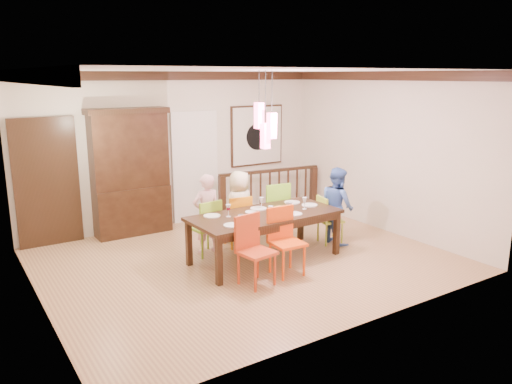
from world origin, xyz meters
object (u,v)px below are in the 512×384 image
china_hutch (130,172)px  person_far_left (207,214)px  dining_table (265,218)px  person_far_mid (240,207)px  person_end_right (337,206)px  chair_end_right (330,216)px  balustrade (270,191)px  chair_far_left (205,223)px

china_hutch → person_far_left: 1.84m
dining_table → person_far_mid: (0.08, 0.89, -0.04)m
person_far_mid → person_end_right: bearing=139.0°
china_hutch → person_far_left: (0.67, -1.64, -0.49)m
chair_end_right → china_hutch: china_hutch is taller
person_end_right → balustrade: bearing=10.1°
chair_end_right → person_far_left: (-2.00, 0.73, 0.18)m
chair_end_right → balustrade: (0.13, 2.02, 0.03)m
chair_far_left → china_hutch: size_ratio=0.40×
dining_table → chair_far_left: (-0.67, 0.73, -0.15)m
person_far_left → person_far_mid: person_far_left is taller
dining_table → chair_far_left: 1.01m
person_far_left → person_end_right: 2.24m
chair_far_left → person_end_right: person_end_right is taller
china_hutch → person_end_right: 3.71m
chair_far_left → china_hutch: (-0.60, 1.70, 0.62)m
chair_far_left → person_far_mid: (0.75, 0.16, 0.11)m
person_far_left → balustrade: bearing=-149.3°
chair_far_left → balustrade: (2.20, 1.36, -0.02)m
dining_table → person_far_mid: bearing=83.6°
chair_end_right → balustrade: balustrade is taller
chair_far_left → person_far_mid: 0.78m
chair_end_right → person_end_right: size_ratio=0.62×
dining_table → person_end_right: 1.49m
dining_table → person_end_right: size_ratio=1.79×
balustrade → person_end_right: size_ratio=1.71×
china_hutch → balustrade: bearing=-7.1°
dining_table → balustrade: bearing=52.5°
china_hutch → person_far_left: size_ratio=1.75×
person_far_left → person_end_right: person_end_right is taller
china_hutch → person_far_mid: china_hutch is taller
person_far_mid → person_end_right: 1.67m
balustrade → chair_end_right: bearing=-87.6°
balustrade → person_far_mid: (-1.44, -1.19, 0.13)m
chair_end_right → china_hutch: bearing=61.2°
china_hutch → person_far_mid: 2.11m
chair_end_right → china_hutch: 3.63m
person_end_right → chair_end_right: bearing=68.2°
person_far_mid → person_far_left: bearing=-0.3°
dining_table → china_hutch: bearing=116.2°
chair_end_right → person_end_right: person_end_right is taller
person_far_mid → person_end_right: (1.41, -0.89, 0.03)m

